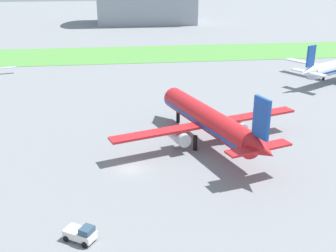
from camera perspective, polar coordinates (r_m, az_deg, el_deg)
The scene contains 4 objects.
ground_plane at distance 63.98m, azimuth -5.09°, elevation -5.83°, with size 600.00×600.00×0.00m, color gray.
grass_taxiway_strip at distance 144.57m, azimuth -6.59°, elevation 9.62°, with size 360.00×28.00×0.08m, color #549342.
airplane_midfield_jet at distance 70.75m, azimuth 5.57°, elevation 0.81°, with size 33.74×33.43×12.27m.
pushback_tug_near_gate at distance 49.27m, azimuth -11.72°, elevation -14.11°, with size 4.00×3.47×1.95m.
Camera 1 is at (-1.57, -56.93, 29.15)m, focal length 44.85 mm.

